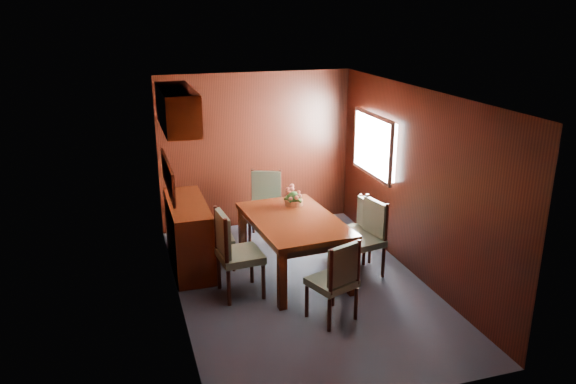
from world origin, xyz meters
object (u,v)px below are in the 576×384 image
object	(u,v)px
chair_head	(337,277)
sideboard	(189,235)
chair_left_near	(233,249)
chair_right_near	(367,233)
flower_centerpiece	(294,196)
dining_table	(294,226)

from	to	relation	value
chair_head	sideboard	bearing A→B (deg)	104.88
chair_left_near	chair_right_near	bearing A→B (deg)	88.02
chair_right_near	flower_centerpiece	distance (m)	1.10
chair_left_near	flower_centerpiece	world-z (taller)	chair_left_near
flower_centerpiece	chair_right_near	bearing A→B (deg)	-42.47
chair_right_near	chair_head	size ratio (longest dim) A/B	1.04
sideboard	chair_head	bearing A→B (deg)	-54.42
dining_table	chair_left_near	bearing A→B (deg)	-164.13
dining_table	flower_centerpiece	distance (m)	0.54
sideboard	chair_left_near	distance (m)	1.06
chair_left_near	flower_centerpiece	bearing A→B (deg)	123.37
dining_table	chair_head	world-z (taller)	chair_head
chair_left_near	flower_centerpiece	size ratio (longest dim) A/B	4.05
chair_head	flower_centerpiece	xyz separation A→B (m)	(0.05, 1.69, 0.38)
dining_table	chair_left_near	world-z (taller)	chair_left_near
flower_centerpiece	chair_left_near	bearing A→B (deg)	-142.30
dining_table	chair_right_near	xyz separation A→B (m)	(0.91, -0.24, -0.11)
chair_left_near	chair_right_near	xyz separation A→B (m)	(1.77, 0.07, -0.05)
dining_table	chair_head	bearing A→B (deg)	-89.81
chair_right_near	flower_centerpiece	world-z (taller)	flower_centerpiece
chair_head	flower_centerpiece	size ratio (longest dim) A/B	3.60
chair_right_near	chair_head	distance (m)	1.28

